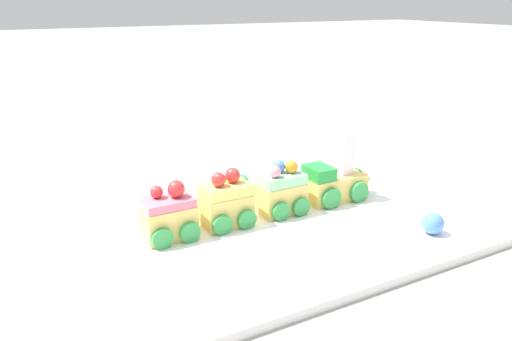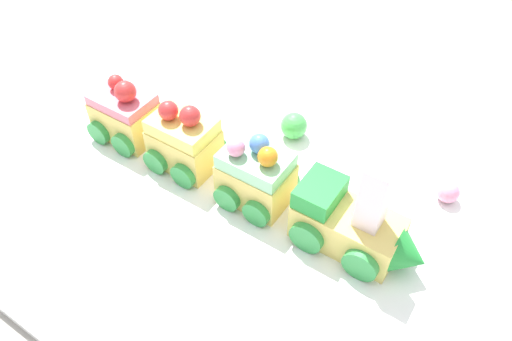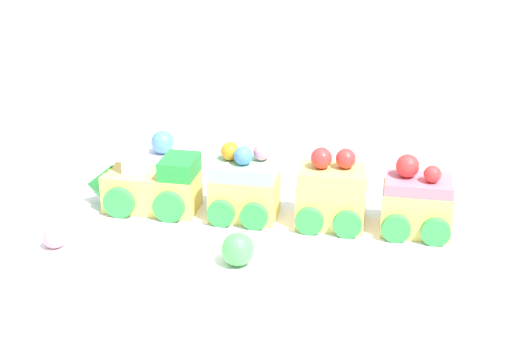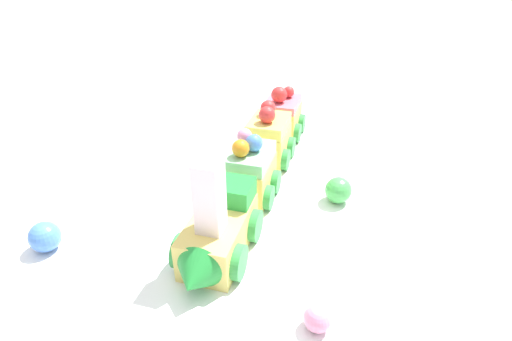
{
  "view_description": "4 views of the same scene",
  "coord_description": "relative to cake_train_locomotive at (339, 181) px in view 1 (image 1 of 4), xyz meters",
  "views": [
    {
      "loc": [
        -0.33,
        -0.55,
        0.3
      ],
      "look_at": [
        -0.02,
        0.02,
        0.08
      ],
      "focal_mm": 35.0,
      "sensor_mm": 36.0,
      "label": 1
    },
    {
      "loc": [
        0.19,
        -0.25,
        0.38
      ],
      "look_at": [
        0.01,
        0.02,
        0.04
      ],
      "focal_mm": 35.0,
      "sensor_mm": 36.0,
      "label": 2
    },
    {
      "loc": [
        -0.12,
        0.63,
        0.32
      ],
      "look_at": [
        0.0,
        0.02,
        0.07
      ],
      "focal_mm": 50.0,
      "sensor_mm": 36.0,
      "label": 3
    },
    {
      "loc": [
        0.37,
        0.12,
        0.26
      ],
      "look_at": [
        -0.02,
        0.01,
        0.03
      ],
      "focal_mm": 28.0,
      "sensor_mm": 36.0,
      "label": 4
    }
  ],
  "objects": [
    {
      "name": "gumball_blue",
      "position": [
        0.03,
        -0.15,
        -0.01
      ],
      "size": [
        0.03,
        0.03,
        0.03
      ],
      "primitive_type": "sphere",
      "color": "#4C84E0",
      "rests_on": "display_board"
    },
    {
      "name": "cake_car_mint",
      "position": [
        -0.1,
        -0.0,
        0.0
      ],
      "size": [
        0.06,
        0.06,
        0.08
      ],
      "rotation": [
        0.0,
        0.0,
        0.01
      ],
      "color": "#EACC66",
      "rests_on": "display_board"
    },
    {
      "name": "cake_car_lemon",
      "position": [
        -0.19,
        -0.0,
        0.0
      ],
      "size": [
        0.06,
        0.06,
        0.08
      ],
      "rotation": [
        0.0,
        0.0,
        0.01
      ],
      "color": "#EACC66",
      "rests_on": "display_board"
    },
    {
      "name": "display_board",
      "position": [
        -0.12,
        -0.01,
        -0.03
      ],
      "size": [
        0.79,
        0.41,
        0.01
      ],
      "primitive_type": "cube",
      "color": "white",
      "rests_on": "ground_plane"
    },
    {
      "name": "cake_train_locomotive",
      "position": [
        0.0,
        0.0,
        0.0
      ],
      "size": [
        0.12,
        0.06,
        0.1
      ],
      "rotation": [
        0.0,
        0.0,
        0.01
      ],
      "color": "#EACC66",
      "rests_on": "display_board"
    },
    {
      "name": "ground_plane",
      "position": [
        -0.12,
        -0.01,
        -0.04
      ],
      "size": [
        10.0,
        10.0,
        0.0
      ],
      "primitive_type": "plane",
      "color": "gray"
    },
    {
      "name": "gumball_green",
      "position": [
        -0.12,
        0.1,
        -0.01
      ],
      "size": [
        0.03,
        0.03,
        0.03
      ],
      "primitive_type": "sphere",
      "color": "#4CBC56",
      "rests_on": "display_board"
    },
    {
      "name": "gumball_pink",
      "position": [
        0.05,
        0.1,
        -0.02
      ],
      "size": [
        0.02,
        0.02,
        0.02
      ],
      "primitive_type": "sphere",
      "color": "pink",
      "rests_on": "display_board"
    },
    {
      "name": "cake_car_strawberry",
      "position": [
        -0.27,
        -0.0,
        0.0
      ],
      "size": [
        0.06,
        0.06,
        0.08
      ],
      "rotation": [
        0.0,
        0.0,
        0.01
      ],
      "color": "#EACC66",
      "rests_on": "display_board"
    }
  ]
}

